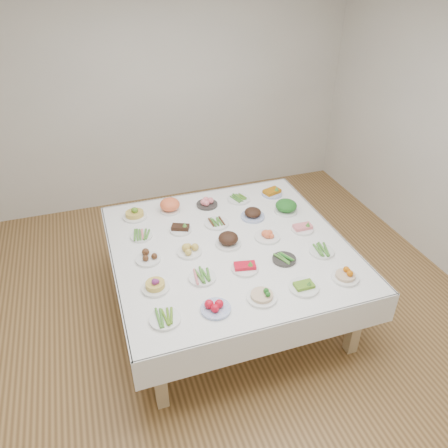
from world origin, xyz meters
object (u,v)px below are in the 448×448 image
object	(u,v)px
display_table	(229,252)
dish_24	(272,191)
dish_12	(228,238)
dish_0	(165,318)

from	to	relation	value
display_table	dish_24	size ratio (longest dim) A/B	9.65
dish_12	dish_0	bearing A→B (deg)	-134.98
display_table	dish_24	xyz separation A→B (m)	(0.72, 0.72, 0.12)
display_table	dish_0	xyz separation A→B (m)	(-0.73, -0.71, 0.09)
display_table	dish_0	world-z (taller)	dish_0
dish_24	dish_0	bearing A→B (deg)	-135.47
display_table	dish_24	world-z (taller)	dish_24
dish_0	dish_24	xyz separation A→B (m)	(1.45, 1.43, 0.02)
dish_12	display_table	bearing A→B (deg)	-47.87
dish_0	dish_24	bearing A→B (deg)	44.53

